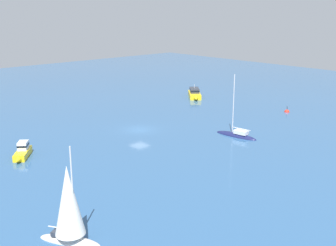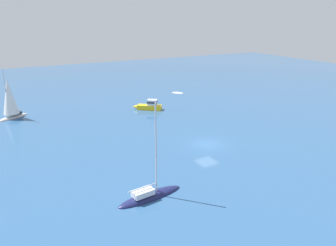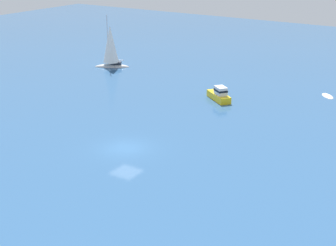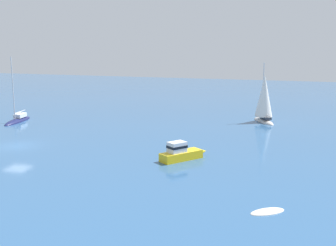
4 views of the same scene
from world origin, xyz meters
name	(u,v)px [view 1 (image 1 of 4)]	position (x,y,z in m)	size (l,w,h in m)	color
ground_plane	(139,130)	(0.00, 0.00, 0.00)	(161.57, 161.57, 0.00)	#2D5684
sloop	(69,208)	(-24.02, -21.32, 2.95)	(3.80, 5.17, 8.44)	silver
sloop_1	(237,135)	(8.18, -11.99, 0.14)	(2.26, 6.66, 9.30)	#191E4C
motor_cruiser	(22,152)	(-18.22, 0.23, 0.67)	(4.05, 4.79, 1.81)	yellow
powerboat	(195,94)	(23.43, 11.15, 0.77)	(6.15, 6.74, 2.67)	yellow
channel_buoy	(287,112)	(26.27, -8.70, 0.00)	(0.88, 0.88, 1.49)	red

